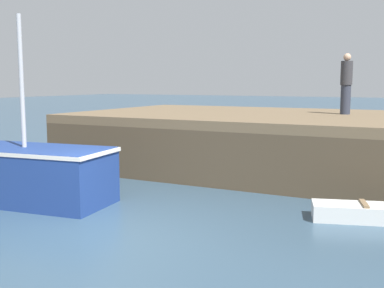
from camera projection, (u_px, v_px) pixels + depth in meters
The scene contains 5 objects.
ground at pixel (111, 232), 8.54m from camera, with size 120.00×160.00×0.10m.
pier at pixel (290, 125), 13.68m from camera, with size 13.05×6.87×1.66m.
fishing_boat_near_right at pixel (26, 173), 10.42m from camera, with size 4.01×2.03×4.03m.
rowboat at pixel (364, 213), 9.03m from camera, with size 2.01×1.18×0.35m.
dockworker at pixel (346, 84), 14.01m from camera, with size 0.34×0.34×1.78m.
Camera 1 is at (5.06, -6.70, 2.61)m, focal length 44.73 mm.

